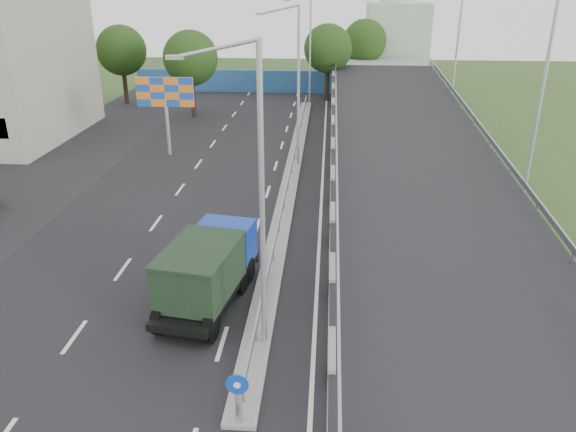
# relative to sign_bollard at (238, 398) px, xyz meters

# --- Properties ---
(road_surface) EXTENTS (26.00, 90.00, 0.04)m
(road_surface) POSITION_rel_sign_bollard_xyz_m (-3.00, 17.83, -1.03)
(road_surface) COLOR black
(road_surface) RESTS_ON ground
(parking_strip) EXTENTS (8.00, 90.00, 0.05)m
(parking_strip) POSITION_rel_sign_bollard_xyz_m (-16.00, 17.83, -1.03)
(parking_strip) COLOR black
(parking_strip) RESTS_ON ground
(median) EXTENTS (1.00, 44.00, 0.20)m
(median) POSITION_rel_sign_bollard_xyz_m (0.00, 21.83, -0.93)
(median) COLOR gray
(median) RESTS_ON ground
(overpass_ramp) EXTENTS (10.00, 50.00, 3.50)m
(overpass_ramp) POSITION_rel_sign_bollard_xyz_m (7.50, 21.83, 0.72)
(overpass_ramp) COLOR gray
(overpass_ramp) RESTS_ON ground
(median_guardrail) EXTENTS (0.09, 44.00, 0.71)m
(median_guardrail) POSITION_rel_sign_bollard_xyz_m (0.00, 21.83, -0.28)
(median_guardrail) COLOR gray
(median_guardrail) RESTS_ON median
(sign_bollard) EXTENTS (0.64, 0.23, 1.67)m
(sign_bollard) POSITION_rel_sign_bollard_xyz_m (0.00, 0.00, 0.00)
(sign_bollard) COLOR black
(sign_bollard) RESTS_ON median
(lamp_post_near) EXTENTS (2.74, 0.18, 10.08)m
(lamp_post_near) POSITION_rel_sign_bollard_xyz_m (0.11, 3.83, 4.77)
(lamp_post_near) COLOR #B2B5B7
(lamp_post_near) RESTS_ON median
(lamp_post_mid) EXTENTS (2.74, 0.18, 10.08)m
(lamp_post_mid) POSITION_rel_sign_bollard_xyz_m (0.11, 23.83, 4.77)
(lamp_post_mid) COLOR #B2B5B7
(lamp_post_mid) RESTS_ON median
(lamp_post_far) EXTENTS (2.74, 0.18, 10.08)m
(lamp_post_far) POSITION_rel_sign_bollard_xyz_m (0.11, 43.83, 4.77)
(lamp_post_far) COLOR #B2B5B7
(lamp_post_far) RESTS_ON median
(blue_wall) EXTENTS (30.00, 0.50, 2.40)m
(blue_wall) POSITION_rel_sign_bollard_xyz_m (-4.00, 49.83, 0.17)
(blue_wall) COLOR #255188
(blue_wall) RESTS_ON ground
(church) EXTENTS (7.00, 7.00, 13.80)m
(church) POSITION_rel_sign_bollard_xyz_m (10.00, 57.83, 4.28)
(church) COLOR #B2CCAD
(church) RESTS_ON ground
(billboard) EXTENTS (4.00, 0.24, 5.50)m
(billboard) POSITION_rel_sign_bollard_xyz_m (-9.00, 25.83, 3.15)
(billboard) COLOR #B2B5B7
(billboard) RESTS_ON ground
(tree_left_mid) EXTENTS (4.80, 4.80, 7.60)m
(tree_left_mid) POSITION_rel_sign_bollard_xyz_m (-10.00, 37.83, 4.14)
(tree_left_mid) COLOR black
(tree_left_mid) RESTS_ON ground
(tree_median_far) EXTENTS (4.80, 4.80, 7.60)m
(tree_median_far) POSITION_rel_sign_bollard_xyz_m (2.00, 45.83, 4.14)
(tree_median_far) COLOR black
(tree_median_far) RESTS_ON ground
(tree_left_far) EXTENTS (4.80, 4.80, 7.60)m
(tree_left_far) POSITION_rel_sign_bollard_xyz_m (-18.00, 42.83, 4.14)
(tree_left_far) COLOR black
(tree_left_far) RESTS_ON ground
(tree_ramp_far) EXTENTS (4.80, 4.80, 7.60)m
(tree_ramp_far) POSITION_rel_sign_bollard_xyz_m (6.00, 52.83, 4.14)
(tree_ramp_far) COLOR black
(tree_ramp_far) RESTS_ON ground
(dump_truck) EXTENTS (3.22, 6.46, 2.72)m
(dump_truck) POSITION_rel_sign_bollard_xyz_m (-2.17, 6.57, 0.47)
(dump_truck) COLOR black
(dump_truck) RESTS_ON ground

